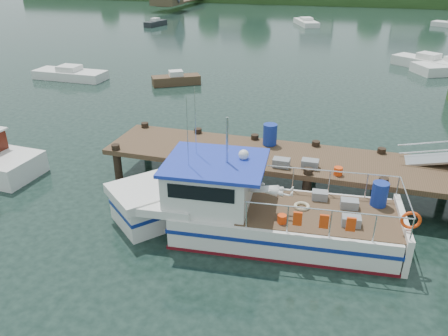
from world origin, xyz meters
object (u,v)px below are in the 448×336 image
(dock, at_px, (448,152))
(moored_b, at_px, (427,63))
(lobster_boat, at_px, (247,211))
(moored_rowboat, at_px, (176,79))
(moored_a, at_px, (70,74))
(moored_e, at_px, (156,23))
(moored_d, at_px, (306,22))

(dock, xyz_separation_m, moored_b, (2.27, 23.79, -1.79))
(lobster_boat, xyz_separation_m, moored_rowboat, (-9.30, 16.68, -0.49))
(lobster_boat, xyz_separation_m, moored_a, (-17.44, 15.86, -0.49))
(lobster_boat, distance_m, moored_e, 48.93)
(moored_rowboat, relative_size, moored_b, 0.62)
(moored_rowboat, distance_m, moored_e, 29.84)
(lobster_boat, bearing_deg, moored_e, 112.96)
(lobster_boat, bearing_deg, moored_a, 132.58)
(moored_b, xyz_separation_m, moored_e, (-31.48, 15.94, -0.08))
(dock, relative_size, moored_d, 2.69)
(moored_b, height_order, moored_e, moored_b)
(moored_b, bearing_deg, dock, -95.23)
(moored_a, xyz_separation_m, moored_e, (-5.60, 27.30, 0.00))
(dock, relative_size, moored_e, 4.38)
(moored_d, relative_size, moored_e, 1.63)
(moored_e, bearing_deg, moored_rowboat, -61.35)
(dock, height_order, moored_d, dock)
(lobster_boat, relative_size, moored_a, 1.84)
(moored_e, bearing_deg, moored_a, -77.18)
(dock, xyz_separation_m, moored_rowboat, (-15.46, 13.24, -1.88))
(dock, relative_size, moored_b, 2.98)
(moored_rowboat, relative_size, moored_e, 0.91)
(moored_rowboat, relative_size, moored_d, 0.56)
(moored_a, height_order, moored_d, moored_a)
(lobster_boat, relative_size, moored_e, 2.63)
(moored_rowboat, bearing_deg, moored_e, 115.36)
(lobster_boat, relative_size, moored_rowboat, 2.88)
(moored_a, bearing_deg, moored_rowboat, 26.09)
(moored_b, height_order, moored_d, moored_b)
(moored_b, bearing_deg, moored_rowboat, -149.03)
(moored_b, distance_m, moored_d, 25.61)
(moored_rowboat, height_order, moored_b, moored_b)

